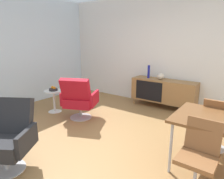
# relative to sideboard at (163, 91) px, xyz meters

# --- Properties ---
(ground_plane) EXTENTS (8.32, 8.32, 0.00)m
(ground_plane) POSITION_rel_sideboard_xyz_m (0.07, -2.30, -0.44)
(ground_plane) COLOR #9E7242
(wall_back) EXTENTS (6.80, 0.12, 2.80)m
(wall_back) POSITION_rel_sideboard_xyz_m (0.07, 0.30, 0.96)
(wall_back) COLOR white
(wall_back) RESTS_ON ground_plane
(wall_window_left) EXTENTS (0.12, 5.60, 2.80)m
(wall_window_left) POSITION_rel_sideboard_xyz_m (-3.13, -2.30, 0.96)
(wall_window_left) COLOR silver
(wall_window_left) RESTS_ON ground_plane
(sideboard) EXTENTS (1.60, 0.45, 0.72)m
(sideboard) POSITION_rel_sideboard_xyz_m (0.00, 0.00, 0.00)
(sideboard) COLOR olive
(sideboard) RESTS_ON ground_plane
(vase_cobalt) EXTENTS (0.18, 0.18, 0.16)m
(vase_cobalt) POSITION_rel_sideboard_xyz_m (-0.10, 0.00, 0.36)
(vase_cobalt) COLOR beige
(vase_cobalt) RESTS_ON sideboard
(vase_sculptural_dark) EXTENTS (0.06, 0.06, 0.33)m
(vase_sculptural_dark) POSITION_rel_sideboard_xyz_m (-0.43, 0.00, 0.44)
(vase_sculptural_dark) COLOR navy
(vase_sculptural_dark) RESTS_ON sideboard
(dining_chair_front_left) EXTENTS (0.41, 0.43, 0.86)m
(dining_chair_front_left) POSITION_rel_sideboard_xyz_m (1.45, -2.57, 0.03)
(dining_chair_front_left) COLOR brown
(dining_chair_front_left) RESTS_ON ground_plane
(dining_chair_back_left) EXTENTS (0.40, 0.42, 0.86)m
(dining_chair_back_left) POSITION_rel_sideboard_xyz_m (1.45, -1.45, 0.03)
(dining_chair_back_left) COLOR brown
(dining_chair_back_left) RESTS_ON ground_plane
(lounge_chair_red) EXTENTS (0.86, 0.84, 0.95)m
(lounge_chair_red) POSITION_rel_sideboard_xyz_m (-1.19, -1.77, 0.03)
(lounge_chair_red) COLOR red
(lounge_chair_red) RESTS_ON ground_plane
(armchair_black_shell) EXTENTS (0.89, 0.88, 0.95)m
(armchair_black_shell) POSITION_rel_sideboard_xyz_m (-0.75, -3.58, 0.03)
(armchair_black_shell) COLOR #262628
(armchair_black_shell) RESTS_ON ground_plane
(side_table_round) EXTENTS (0.44, 0.44, 0.52)m
(side_table_round) POSITION_rel_sideboard_xyz_m (-2.00, -1.80, -0.12)
(side_table_round) COLOR white
(side_table_round) RESTS_ON ground_plane
(fruit_bowl) EXTENTS (0.20, 0.20, 0.11)m
(fruit_bowl) POSITION_rel_sideboard_xyz_m (-2.00, -1.80, 0.12)
(fruit_bowl) COLOR #262628
(fruit_bowl) RESTS_ON side_table_round
(magazine_stack) EXTENTS (0.33, 0.41, 0.20)m
(magazine_stack) POSITION_rel_sideboard_xyz_m (-2.46, -2.69, -0.34)
(magazine_stack) COLOR #B2B2B7
(magazine_stack) RESTS_ON ground_plane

